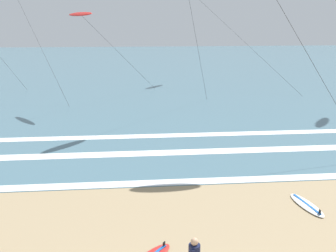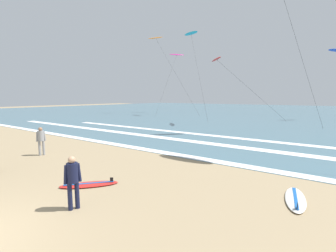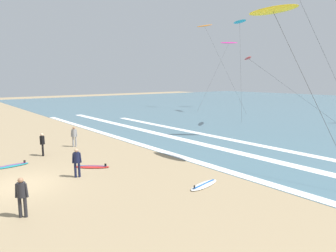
# 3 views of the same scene
# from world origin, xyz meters

# --- Properties ---
(ocean_surface) EXTENTS (140.00, 90.00, 0.01)m
(ocean_surface) POSITION_xyz_m (0.00, 54.48, 0.01)
(ocean_surface) COLOR #476B7A
(ocean_surface) RESTS_ON ground
(wave_foam_shoreline) EXTENTS (56.30, 0.67, 0.01)m
(wave_foam_shoreline) POSITION_xyz_m (1.94, 9.88, 0.01)
(wave_foam_shoreline) COLOR white
(wave_foam_shoreline) RESTS_ON ocean_surface
(wave_foam_mid_break) EXTENTS (55.88, 0.91, 0.01)m
(wave_foam_mid_break) POSITION_xyz_m (1.19, 13.89, 0.01)
(wave_foam_mid_break) COLOR white
(wave_foam_mid_break) RESTS_ON ocean_surface
(wave_foam_outer_break) EXTENTS (40.14, 0.82, 0.01)m
(wave_foam_outer_break) POSITION_xyz_m (0.68, 17.14, 0.01)
(wave_foam_outer_break) COLOR white
(wave_foam_outer_break) RESTS_ON ocean_surface
(surfboard_left_pile) EXTENTS (0.95, 2.17, 0.25)m
(surfboard_left_pile) POSITION_xyz_m (5.88, 7.12, 0.05)
(surfboard_left_pile) COLOR silver
(surfboard_left_pile) RESTS_ON ground
(kite_red_distant_high) EXTENTS (7.55, 11.09, 7.79)m
(kite_red_distant_high) POSITION_xyz_m (-4.79, 24.92, 7.52)
(kite_red_distant_high) COLOR red
(kite_red_distant_high) RESTS_ON ground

